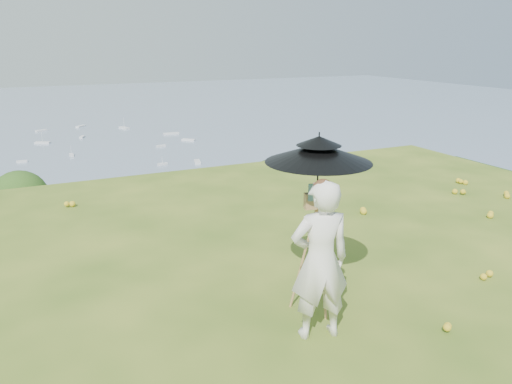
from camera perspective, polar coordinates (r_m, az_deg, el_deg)
name	(u,v)px	position (r m, az deg, el deg)	size (l,w,h in m)	color
ground	(373,267)	(7.91, 13.18, -8.36)	(14.00, 14.00, 0.00)	#3B5E1B
shoreline_tier	(77,287)	(89.75, -19.82, -10.13)	(170.00, 28.00, 8.00)	#6C6657
bay_water	(36,126)	(248.41, -23.87, 6.86)	(700.00, 700.00, 0.00)	slate
slope_trees	(103,266)	(44.73, -17.11, -8.04)	(110.00, 50.00, 6.00)	#274C16
harbor_town	(72,251)	(87.10, -20.25, -6.31)	(110.00, 22.00, 5.00)	silver
moored_boats	(1,167)	(170.79, -27.09, 2.56)	(140.00, 140.00, 0.70)	silver
wildflowers	(363,257)	(8.07, 12.12, -7.32)	(10.00, 10.50, 0.12)	gold
painter	(320,261)	(5.71, 7.33, -7.79)	(0.69, 0.45, 1.90)	white
field_easel	(316,247)	(6.30, 6.84, -6.29)	(0.64, 0.64, 1.70)	#9E7242
sun_umbrella	(318,169)	(6.01, 7.10, 2.60)	(1.28, 1.28, 0.90)	black
painter_cap	(323,185)	(5.40, 7.68, 0.85)	(0.21, 0.25, 0.10)	#C76D7C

